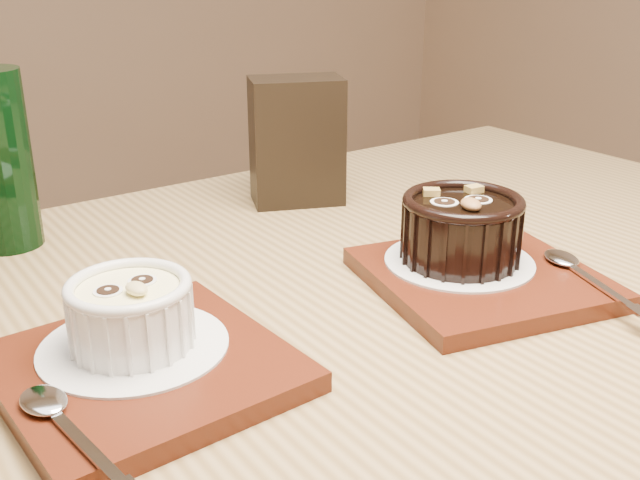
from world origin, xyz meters
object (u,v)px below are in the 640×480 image
at_px(tray_left, 144,369).
at_px(condiment_stand, 297,141).
at_px(table, 338,416).
at_px(tray_right, 481,278).
at_px(ramekin_white, 130,311).
at_px(ramekin_dark, 462,226).

bearing_deg(tray_left, condiment_stand, 46.83).
xyz_separation_m(table, condiment_stand, (0.11, 0.27, 0.16)).
relative_size(tray_left, tray_right, 1.00).
height_order(ramekin_white, tray_right, ramekin_white).
bearing_deg(table, tray_left, -176.31).
bearing_deg(tray_left, tray_right, 0.51).
bearing_deg(tray_right, ramekin_white, 176.81).
bearing_deg(ramekin_white, tray_left, -100.18).
bearing_deg(tray_left, table, 3.69).
height_order(ramekin_white, ramekin_dark, ramekin_dark).
xyz_separation_m(ramekin_dark, condiment_stand, (-0.02, 0.26, 0.02)).
height_order(table, condiment_stand, condiment_stand).
height_order(ramekin_white, condiment_stand, condiment_stand).
height_order(table, tray_left, tray_left).
bearing_deg(condiment_stand, ramekin_white, -135.22).
bearing_deg(condiment_stand, ramekin_dark, -84.62).
xyz_separation_m(ramekin_white, condiment_stand, (0.27, 0.26, 0.03)).
bearing_deg(tray_right, ramekin_dark, 104.12).
relative_size(ramekin_white, tray_right, 0.47).
height_order(tray_left, ramekin_white, ramekin_white).
xyz_separation_m(tray_right, ramekin_dark, (-0.01, 0.02, 0.04)).
bearing_deg(ramekin_white, condiment_stand, 33.41).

